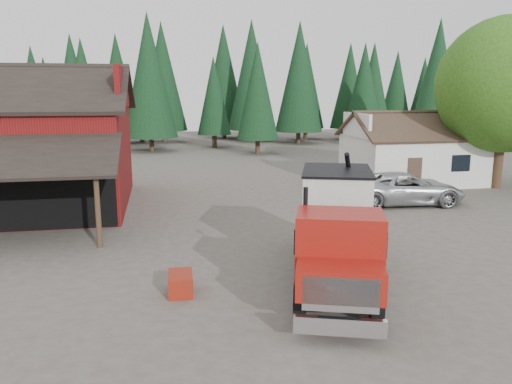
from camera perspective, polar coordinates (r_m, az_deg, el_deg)
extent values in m
plane|color=#4E453D|center=(18.05, -0.05, -7.29)|extent=(120.00, 120.00, 0.00)
cube|color=maroon|center=(28.09, -26.97, 3.41)|extent=(12.00, 10.00, 5.00)
cube|color=black|center=(30.31, -26.29, 10.61)|extent=(12.80, 5.53, 2.35)
cube|color=maroon|center=(26.86, -15.03, 11.44)|extent=(0.25, 7.00, 2.00)
cylinder|color=#382619|center=(19.54, -17.62, -2.12)|extent=(0.20, 0.20, 2.80)
cube|color=silver|center=(34.21, 17.51, 3.62)|extent=(8.00, 6.00, 3.00)
cube|color=#38281E|center=(32.70, 18.99, 7.16)|extent=(8.60, 3.42, 1.80)
cube|color=#38281E|center=(35.33, 16.56, 7.57)|extent=(8.60, 3.42, 1.80)
cube|color=silver|center=(32.29, 11.43, 7.50)|extent=(0.20, 4.20, 1.50)
cube|color=silver|center=(36.09, 23.36, 7.19)|extent=(0.20, 4.20, 1.50)
cube|color=#38281E|center=(30.94, 17.64, 1.91)|extent=(0.90, 0.06, 2.00)
cube|color=black|center=(32.40, 22.38, 3.07)|extent=(1.20, 0.06, 1.00)
cylinder|color=#382619|center=(33.85, 25.91, 3.10)|extent=(0.60, 0.60, 3.20)
sphere|color=#224F12|center=(33.60, 26.59, 10.88)|extent=(8.00, 8.00, 8.00)
sphere|color=#224F12|center=(33.55, 23.93, 9.04)|extent=(4.40, 4.40, 4.40)
cylinder|color=#382619|center=(47.97, 0.19, 5.35)|extent=(0.44, 0.44, 1.60)
cone|color=black|center=(47.71, 0.19, 11.45)|extent=(3.96, 3.96, 9.00)
cylinder|color=#382619|center=(49.94, 19.52, 4.94)|extent=(0.44, 0.44, 1.60)
cone|color=black|center=(49.71, 19.99, 11.94)|extent=(4.84, 4.84, 11.00)
cylinder|color=#382619|center=(51.05, -11.83, 5.47)|extent=(0.44, 0.44, 1.60)
cone|color=black|center=(50.84, -12.14, 12.89)|extent=(5.28, 5.28, 12.00)
cylinder|color=black|center=(13.24, 5.07, -12.09)|extent=(0.63, 1.06, 1.01)
cylinder|color=black|center=(13.31, 13.61, -12.25)|extent=(0.63, 1.06, 1.01)
cylinder|color=black|center=(17.38, 5.76, -6.33)|extent=(0.63, 1.06, 1.01)
cylinder|color=black|center=(17.43, 12.16, -6.48)|extent=(0.63, 1.06, 1.01)
cylinder|color=black|center=(18.61, 5.90, -5.14)|extent=(0.63, 1.06, 1.01)
cylinder|color=black|center=(18.66, 11.86, -5.28)|extent=(0.63, 1.06, 1.01)
cube|color=black|center=(15.87, 9.11, -6.76)|extent=(3.49, 7.83, 0.37)
cube|color=silver|center=(11.94, 9.54, -14.92)|extent=(2.06, 0.83, 0.41)
cube|color=silver|center=(11.72, 9.65, -11.49)|extent=(1.69, 0.65, 0.83)
cube|color=maroon|center=(12.18, 9.59, -9.89)|extent=(2.35, 1.80, 0.78)
cube|color=maroon|center=(13.15, 9.50, -5.95)|extent=(2.59, 2.19, 1.70)
cube|color=black|center=(12.36, 9.64, -5.73)|extent=(1.86, 0.69, 0.83)
cylinder|color=black|center=(13.81, 5.64, -2.83)|extent=(0.16, 0.16, 1.66)
cube|color=black|center=(14.04, 9.38, -5.03)|extent=(2.17, 0.83, 1.47)
cube|color=black|center=(17.03, 9.04, -4.63)|extent=(3.93, 5.81, 0.15)
cube|color=silver|center=(16.71, 9.18, -0.13)|extent=(2.98, 3.56, 1.47)
cone|color=silver|center=(16.91, 9.08, -3.19)|extent=(2.57, 2.57, 0.64)
cube|color=black|center=(16.58, 9.26, 2.43)|extent=(3.09, 3.67, 0.07)
cylinder|color=black|center=(18.01, 10.83, 0.34)|extent=(1.27, 1.79, 2.81)
cube|color=maroon|center=(19.10, 7.26, -2.04)|extent=(0.76, 0.87, 0.41)
cylinder|color=silver|center=(14.15, 13.63, -9.60)|extent=(0.78, 1.04, 0.52)
imported|color=#B1B5BA|center=(27.21, 16.70, 0.40)|extent=(6.25, 3.30, 1.68)
cube|color=maroon|center=(14.90, -8.62, -10.29)|extent=(0.73, 1.12, 0.60)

